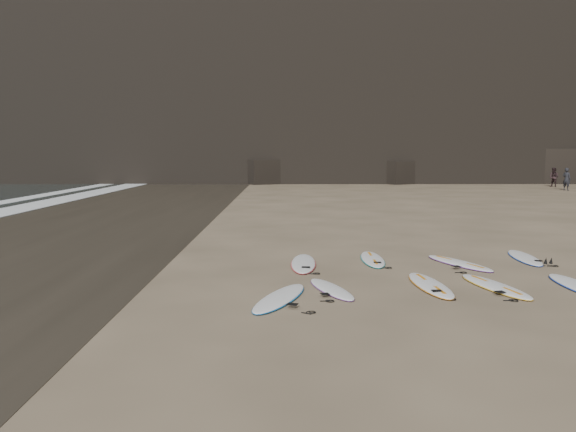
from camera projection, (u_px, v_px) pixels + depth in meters
name	position (u px, v px, depth m)	size (l,w,h in m)	color
ground	(441.00, 286.00, 13.27)	(240.00, 240.00, 0.00)	#897559
wet_sand	(58.00, 230.00, 23.06)	(12.00, 200.00, 0.01)	#383026
surfboard_0	(280.00, 297.00, 12.02)	(0.63, 2.64, 0.10)	white
surfboard_1	(331.00, 289.00, 12.82)	(0.53, 2.22, 0.08)	white
surfboard_2	(430.00, 285.00, 13.19)	(0.64, 2.67, 0.10)	white
surfboard_3	(495.00, 286.00, 13.07)	(0.63, 2.62, 0.09)	white
surfboard_5	(303.00, 263.00, 15.78)	(0.67, 2.78, 0.10)	white
surfboard_6	(373.00, 259.00, 16.41)	(0.61, 2.56, 0.09)	white
surfboard_7	(459.00, 263.00, 15.82)	(0.63, 2.60, 0.09)	white
surfboard_8	(525.00, 257.00, 16.66)	(0.63, 2.61, 0.09)	white
person_a	(567.00, 179.00, 47.41)	(0.70, 0.46, 1.91)	black
person_b	(554.00, 177.00, 52.36)	(0.88, 0.68, 1.81)	black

